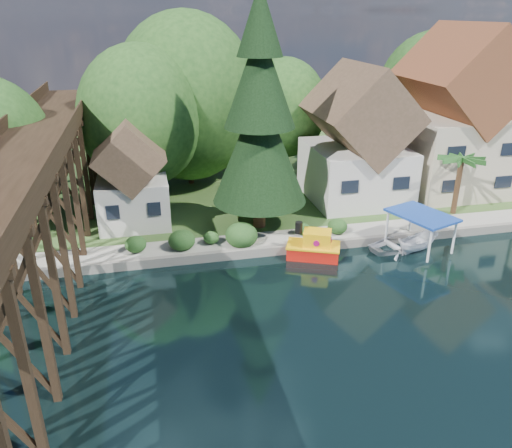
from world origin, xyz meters
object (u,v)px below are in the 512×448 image
(house_center, at_px, (455,122))
(boat_white_a, at_px, (398,243))
(conifer, at_px, (260,118))
(house_left, at_px, (357,144))
(shed, at_px, (132,180))
(tugboat, at_px, (314,247))
(trestle_bridge, at_px, (30,213))
(palm_tree, at_px, (462,161))
(boat_canopy, at_px, (419,235))

(house_center, bearing_deg, boat_white_a, -134.77)
(conifer, bearing_deg, house_left, 24.56)
(shed, bearing_deg, conifer, -16.64)
(house_center, distance_m, tugboat, 18.98)
(trestle_bridge, height_order, tugboat, trestle_bridge)
(palm_tree, height_order, boat_canopy, palm_tree)
(house_left, height_order, boat_white_a, house_left)
(tugboat, bearing_deg, boat_canopy, -4.95)
(house_center, relative_size, conifer, 0.84)
(tugboat, bearing_deg, palm_tree, 17.09)
(house_center, relative_size, boat_canopy, 2.81)
(trestle_bridge, height_order, shed, trestle_bridge)
(conifer, bearing_deg, boat_canopy, -28.64)
(palm_tree, distance_m, boat_white_a, 8.93)
(trestle_bridge, distance_m, house_center, 33.96)
(conifer, distance_m, tugboat, 9.41)
(trestle_bridge, height_order, palm_tree, trestle_bridge)
(tugboat, bearing_deg, shed, 147.21)
(tugboat, xyz_separation_m, boat_white_a, (6.08, -0.05, -0.32))
(trestle_bridge, height_order, house_left, house_left)
(shed, relative_size, conifer, 0.48)
(palm_tree, xyz_separation_m, tugboat, (-12.82, -3.94, -3.97))
(tugboat, bearing_deg, trestle_bridge, -173.42)
(trestle_bridge, xyz_separation_m, house_center, (32.00, 11.33, 1.07))
(house_center, height_order, boat_canopy, house_center)
(boat_white_a, bearing_deg, house_left, -15.57)
(trestle_bridge, distance_m, boat_canopy, 24.17)
(trestle_bridge, relative_size, tugboat, 11.22)
(conifer, relative_size, palm_tree, 3.40)
(palm_tree, bearing_deg, house_center, 64.16)
(palm_tree, relative_size, tugboat, 1.23)
(boat_white_a, bearing_deg, palm_tree, -72.40)
(shed, height_order, boat_canopy, shed)
(trestle_bridge, distance_m, house_left, 25.42)
(palm_tree, height_order, boat_white_a, palm_tree)
(trestle_bridge, relative_size, boat_canopy, 8.93)
(trestle_bridge, xyz_separation_m, boat_canopy, (23.77, 1.28, -4.18))
(conifer, height_order, boat_canopy, conifer)
(trestle_bridge, xyz_separation_m, tugboat, (16.52, 1.91, -4.59))
(house_center, xyz_separation_m, shed, (-27.00, -2.00, -2.59))
(shed, xyz_separation_m, boat_white_a, (17.60, -7.47, -3.39))
(shed, bearing_deg, house_center, 4.24)
(conifer, xyz_separation_m, boat_white_a, (8.70, -4.81, -8.00))
(trestle_bridge, relative_size, shed, 5.63)
(shed, height_order, boat_white_a, shed)
(palm_tree, bearing_deg, boat_canopy, -140.68)
(house_left, relative_size, conifer, 0.67)
(house_left, bearing_deg, shed, -175.23)
(trestle_bridge, xyz_separation_m, house_left, (23.00, 10.83, -0.21))
(shed, bearing_deg, boat_canopy, -23.22)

